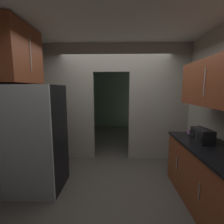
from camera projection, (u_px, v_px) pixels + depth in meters
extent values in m
plane|color=#47423D|center=(114.00, 188.00, 2.76)|extent=(20.00, 20.00, 0.00)
cube|color=silver|center=(115.00, 27.00, 2.75)|extent=(3.85, 6.55, 0.06)
cube|color=#9E998C|center=(69.00, 103.00, 3.87)|extent=(1.20, 0.12, 2.75)
cube|color=#9E998C|center=(158.00, 103.00, 3.80)|extent=(1.39, 0.12, 2.75)
cube|color=#9E998C|center=(111.00, 58.00, 3.69)|extent=(0.85, 0.12, 0.64)
cube|color=slate|center=(116.00, 97.00, 7.28)|extent=(3.45, 0.10, 2.75)
cube|color=slate|center=(69.00, 99.00, 5.61)|extent=(0.10, 3.49, 2.75)
cube|color=slate|center=(164.00, 99.00, 5.51)|extent=(0.10, 3.49, 2.75)
cube|color=black|center=(37.00, 138.00, 2.68)|extent=(0.82, 0.71, 1.77)
cube|color=#B7BABC|center=(25.00, 146.00, 2.31)|extent=(0.82, 0.03, 1.77)
cube|color=brown|center=(209.00, 178.00, 2.29)|extent=(0.65, 1.66, 0.86)
cube|color=black|center=(212.00, 149.00, 2.23)|extent=(0.69, 1.66, 0.04)
cylinder|color=#B7BABC|center=(199.00, 191.00, 1.94)|extent=(0.01, 0.01, 0.22)
cylinder|color=#B7BABC|center=(177.00, 163.00, 2.66)|extent=(0.01, 0.01, 0.22)
cube|color=brown|center=(218.00, 82.00, 2.10)|extent=(0.34, 1.49, 0.65)
cylinder|color=#B7BABC|center=(204.00, 82.00, 2.11)|extent=(0.01, 0.01, 0.39)
cube|color=brown|center=(20.00, 54.00, 2.57)|extent=(0.34, 0.90, 0.93)
cylinder|color=#B7BABC|center=(31.00, 54.00, 2.57)|extent=(0.01, 0.01, 0.56)
cube|color=black|center=(202.00, 135.00, 2.44)|extent=(0.19, 0.38, 0.21)
cylinder|color=#262626|center=(203.00, 127.00, 2.42)|extent=(0.02, 0.27, 0.02)
cylinder|color=black|center=(199.00, 138.00, 2.33)|extent=(0.01, 0.15, 0.15)
cylinder|color=black|center=(192.00, 133.00, 2.55)|extent=(0.01, 0.15, 0.15)
cube|color=black|center=(193.00, 135.00, 2.79)|extent=(0.11, 0.12, 0.02)
cube|color=beige|center=(192.00, 134.00, 2.80)|extent=(0.13, 0.14, 0.02)
cube|color=#8C3893|center=(192.00, 132.00, 2.80)|extent=(0.14, 0.16, 0.02)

